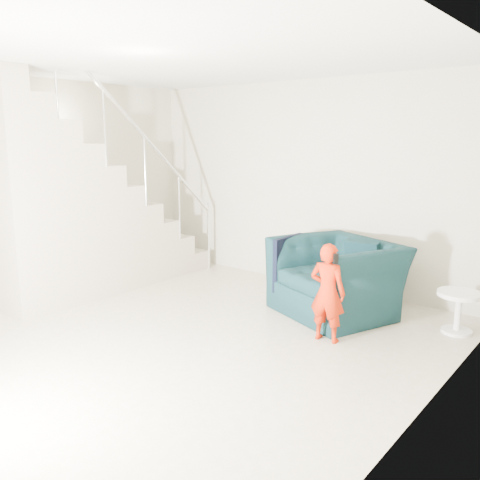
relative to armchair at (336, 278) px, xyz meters
name	(u,v)px	position (x,y,z in m)	size (l,w,h in m)	color
floor	(151,343)	(-0.99, -1.88, -0.41)	(5.50, 5.50, 0.00)	tan
ceiling	(141,51)	(-0.99, -1.88, 2.29)	(5.50, 5.50, 0.00)	silver
back_wall	(303,184)	(-0.99, 0.87, 0.94)	(5.00, 5.00, 0.00)	#B1AA90
left_wall	(10,188)	(-3.49, -1.88, 0.94)	(5.50, 5.50, 0.00)	#B1AA90
right_wall	(415,238)	(1.51, -1.88, 0.94)	(5.50, 5.50, 0.00)	#B1AA90
armchair	(336,278)	(0.00, 0.00, 0.00)	(1.27, 1.11, 0.83)	black
toddler	(328,293)	(0.31, -0.76, 0.07)	(0.36, 0.23, 0.98)	#A42B05
side_table	(459,305)	(1.26, 0.24, -0.12)	(0.43, 0.43, 0.43)	white
staircase	(75,219)	(-2.99, -1.33, 0.53)	(1.02, 3.03, 3.62)	#ADA089
cushion	(363,256)	(0.21, 0.21, 0.24)	(0.39, 0.11, 0.37)	black
throw	(288,262)	(-0.59, -0.09, 0.11)	(0.06, 0.56, 0.62)	black
phone	(336,259)	(0.41, -0.81, 0.44)	(0.02, 0.05, 0.10)	black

